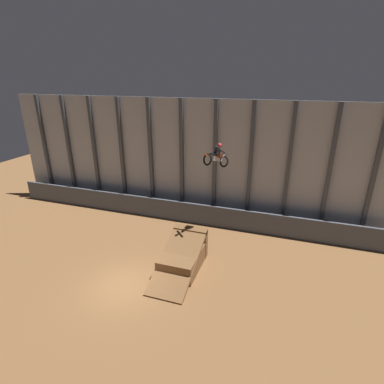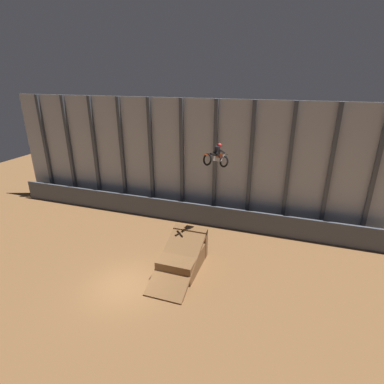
# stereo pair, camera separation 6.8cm
# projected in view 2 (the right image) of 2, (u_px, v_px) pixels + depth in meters

# --- Properties ---
(ground_plane) EXTENTS (60.00, 60.00, 0.00)m
(ground_plane) POSITION_uv_depth(u_px,v_px,m) (123.00, 286.00, 17.37)
(ground_plane) COLOR brown
(arena_back_wall) EXTENTS (32.00, 0.40, 9.82)m
(arena_back_wall) POSITION_uv_depth(u_px,v_px,m) (183.00, 160.00, 24.45)
(arena_back_wall) COLOR #A3A8B2
(arena_back_wall) RESTS_ON ground_plane
(lower_barrier) EXTENTS (31.36, 0.20, 1.75)m
(lower_barrier) POSITION_uv_depth(u_px,v_px,m) (178.00, 211.00, 24.85)
(lower_barrier) COLOR #474C56
(lower_barrier) RESTS_ON ground_plane
(dirt_ramp) EXTENTS (2.27, 5.07, 2.15)m
(dirt_ramp) POSITION_uv_depth(u_px,v_px,m) (183.00, 256.00, 18.96)
(dirt_ramp) COLOR brown
(dirt_ramp) RESTS_ON ground_plane
(rider_bike_solo) EXTENTS (1.52, 1.77, 1.61)m
(rider_bike_solo) POSITION_uv_depth(u_px,v_px,m) (217.00, 157.00, 18.07)
(rider_bike_solo) COLOR black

